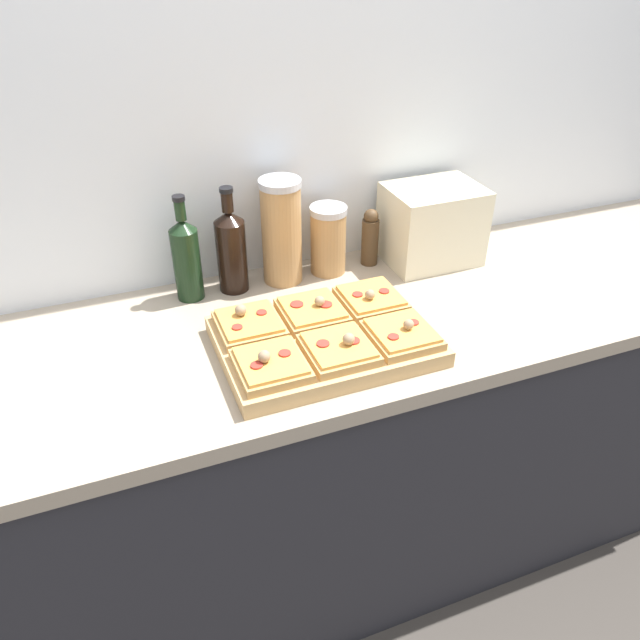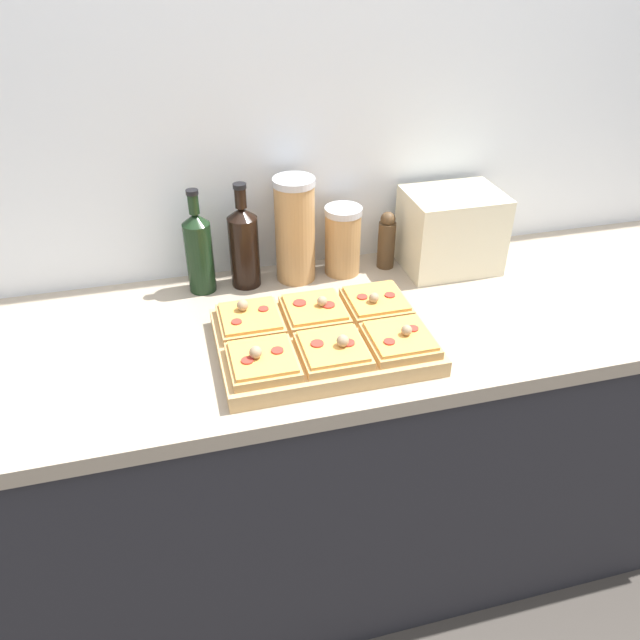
{
  "view_description": "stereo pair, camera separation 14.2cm",
  "coord_description": "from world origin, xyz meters",
  "px_view_note": "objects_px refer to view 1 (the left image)",
  "views": [
    {
      "loc": [
        -0.51,
        -0.88,
        1.77
      ],
      "look_at": [
        -0.07,
        0.25,
        0.97
      ],
      "focal_mm": 35.0,
      "sensor_mm": 36.0,
      "label": 1
    },
    {
      "loc": [
        -0.37,
        -0.93,
        1.77
      ],
      "look_at": [
        -0.07,
        0.25,
        0.97
      ],
      "focal_mm": 35.0,
      "sensor_mm": 36.0,
      "label": 2
    }
  ],
  "objects_px": {
    "cutting_board": "(325,341)",
    "toaster_oven": "(432,224)",
    "wine_bottle": "(231,249)",
    "grain_jar_short": "(328,240)",
    "olive_oil_bottle": "(186,258)",
    "pepper_mill": "(370,237)",
    "grain_jar_tall": "(282,232)"
  },
  "relations": [
    {
      "from": "olive_oil_bottle",
      "to": "grain_jar_tall",
      "type": "xyz_separation_m",
      "value": [
        0.26,
        -0.0,
        0.03
      ]
    },
    {
      "from": "cutting_board",
      "to": "olive_oil_bottle",
      "type": "height_order",
      "value": "olive_oil_bottle"
    },
    {
      "from": "cutting_board",
      "to": "grain_jar_short",
      "type": "distance_m",
      "value": 0.38
    },
    {
      "from": "toaster_oven",
      "to": "pepper_mill",
      "type": "bearing_deg",
      "value": 166.97
    },
    {
      "from": "pepper_mill",
      "to": "wine_bottle",
      "type": "bearing_deg",
      "value": -180.0
    },
    {
      "from": "olive_oil_bottle",
      "to": "wine_bottle",
      "type": "xyz_separation_m",
      "value": [
        0.12,
        -0.0,
        0.0
      ]
    },
    {
      "from": "cutting_board",
      "to": "pepper_mill",
      "type": "bearing_deg",
      "value": 51.35
    },
    {
      "from": "cutting_board",
      "to": "pepper_mill",
      "type": "distance_m",
      "value": 0.45
    },
    {
      "from": "wine_bottle",
      "to": "grain_jar_short",
      "type": "bearing_deg",
      "value": 0.0
    },
    {
      "from": "pepper_mill",
      "to": "grain_jar_short",
      "type": "bearing_deg",
      "value": 180.0
    },
    {
      "from": "grain_jar_tall",
      "to": "toaster_oven",
      "type": "height_order",
      "value": "grain_jar_tall"
    },
    {
      "from": "pepper_mill",
      "to": "toaster_oven",
      "type": "xyz_separation_m",
      "value": [
        0.17,
        -0.04,
        0.03
      ]
    },
    {
      "from": "cutting_board",
      "to": "grain_jar_tall",
      "type": "relative_size",
      "value": 1.68
    },
    {
      "from": "grain_jar_short",
      "to": "toaster_oven",
      "type": "distance_m",
      "value": 0.31
    },
    {
      "from": "olive_oil_bottle",
      "to": "grain_jar_tall",
      "type": "height_order",
      "value": "grain_jar_tall"
    },
    {
      "from": "olive_oil_bottle",
      "to": "wine_bottle",
      "type": "height_order",
      "value": "wine_bottle"
    },
    {
      "from": "cutting_board",
      "to": "grain_jar_tall",
      "type": "xyz_separation_m",
      "value": [
        0.01,
        0.34,
        0.13
      ]
    },
    {
      "from": "olive_oil_bottle",
      "to": "grain_jar_short",
      "type": "distance_m",
      "value": 0.39
    },
    {
      "from": "cutting_board",
      "to": "olive_oil_bottle",
      "type": "relative_size",
      "value": 1.72
    },
    {
      "from": "cutting_board",
      "to": "toaster_oven",
      "type": "height_order",
      "value": "toaster_oven"
    },
    {
      "from": "grain_jar_tall",
      "to": "cutting_board",
      "type": "bearing_deg",
      "value": -92.1
    },
    {
      "from": "wine_bottle",
      "to": "pepper_mill",
      "type": "xyz_separation_m",
      "value": [
        0.4,
        0.0,
        -0.04
      ]
    },
    {
      "from": "wine_bottle",
      "to": "grain_jar_short",
      "type": "distance_m",
      "value": 0.27
    },
    {
      "from": "cutting_board",
      "to": "olive_oil_bottle",
      "type": "xyz_separation_m",
      "value": [
        -0.24,
        0.34,
        0.1
      ]
    },
    {
      "from": "pepper_mill",
      "to": "toaster_oven",
      "type": "height_order",
      "value": "toaster_oven"
    },
    {
      "from": "grain_jar_short",
      "to": "toaster_oven",
      "type": "height_order",
      "value": "toaster_oven"
    },
    {
      "from": "olive_oil_bottle",
      "to": "cutting_board",
      "type": "bearing_deg",
      "value": -54.61
    },
    {
      "from": "wine_bottle",
      "to": "toaster_oven",
      "type": "distance_m",
      "value": 0.58
    },
    {
      "from": "olive_oil_bottle",
      "to": "toaster_oven",
      "type": "xyz_separation_m",
      "value": [
        0.69,
        -0.04,
        -0.01
      ]
    },
    {
      "from": "cutting_board",
      "to": "grain_jar_short",
      "type": "xyz_separation_m",
      "value": [
        0.15,
        0.34,
        0.08
      ]
    },
    {
      "from": "grain_jar_tall",
      "to": "toaster_oven",
      "type": "xyz_separation_m",
      "value": [
        0.44,
        -0.04,
        -0.03
      ]
    },
    {
      "from": "cutting_board",
      "to": "toaster_oven",
      "type": "bearing_deg",
      "value": 34.08
    }
  ]
}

